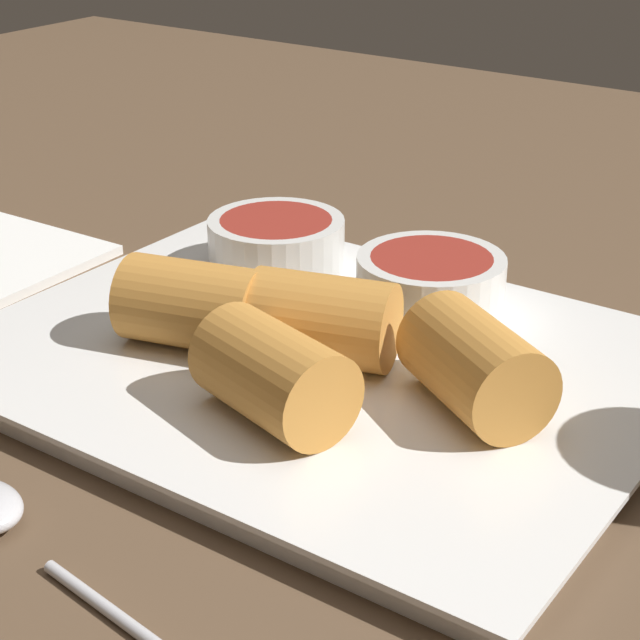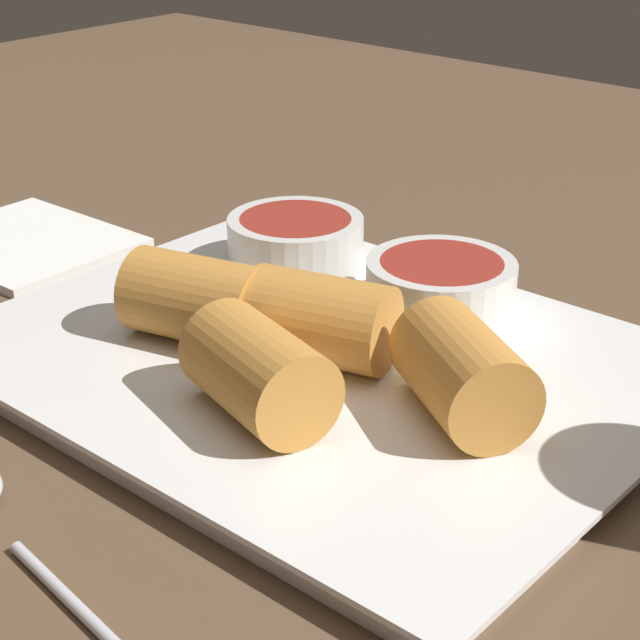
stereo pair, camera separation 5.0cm
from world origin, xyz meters
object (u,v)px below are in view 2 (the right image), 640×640
at_px(serving_plate, 320,365).
at_px(dipping_bowl_near, 436,286).
at_px(napkin, 24,243).
at_px(dipping_bowl_far, 296,242).

distance_m(serving_plate, dipping_bowl_near, 0.08).
relative_size(serving_plate, napkin, 2.59).
distance_m(dipping_bowl_far, napkin, 0.20).
height_order(serving_plate, dipping_bowl_near, dipping_bowl_near).
xyz_separation_m(dipping_bowl_far, napkin, (-0.18, -0.06, -0.03)).
xyz_separation_m(serving_plate, napkin, (-0.27, 0.01, -0.00)).
relative_size(serving_plate, dipping_bowl_near, 4.30).
bearing_deg(serving_plate, dipping_bowl_far, 138.63).
bearing_deg(dipping_bowl_near, serving_plate, -104.10).
distance_m(dipping_bowl_near, napkin, 0.29).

